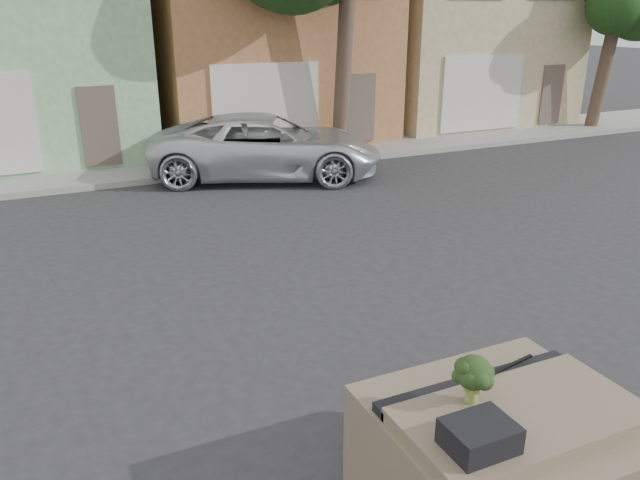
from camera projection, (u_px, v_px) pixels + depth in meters
ground_plane at (338, 349)px, 7.85m from camera, size 120.00×120.00×0.00m
sidewalk at (165, 166)px, 16.76m from camera, size 40.00×3.00×0.15m
townhouse_tan at (252, 18)px, 20.46m from camera, size 7.20×8.20×7.55m
townhouse_beige at (441, 17)px, 23.41m from camera, size 7.20×8.20×7.55m
silver_pickup at (267, 177)px, 15.90m from camera, size 6.30×4.63×1.59m
tree_near at (344, 0)px, 16.69m from camera, size 4.40×4.00×8.50m
tree_far at (607, 42)px, 21.06m from camera, size 3.20×3.00×6.00m
car_dashboard at (502, 459)px, 5.10m from camera, size 2.00×1.80×1.12m
instrument_hump at (479, 436)px, 4.35m from camera, size 0.48×0.38×0.20m
wiper_arm at (505, 368)px, 5.34m from camera, size 0.69×0.15×0.02m
broccoli at (473, 379)px, 4.83m from camera, size 0.47×0.47×0.41m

